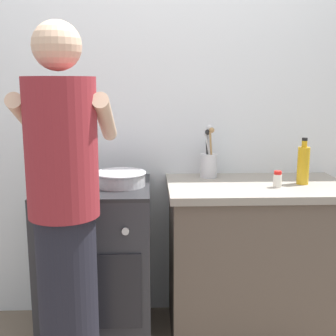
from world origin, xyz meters
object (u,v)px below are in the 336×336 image
(spice_bottle, at_px, (278,179))
(oil_bottle, at_px, (303,165))
(mixing_bowl, at_px, (120,178))
(utensil_crock, at_px, (209,161))
(person, at_px, (65,224))
(pot, at_px, (68,176))
(stove_range, at_px, (98,263))

(spice_bottle, xyz_separation_m, oil_bottle, (0.16, 0.07, 0.07))
(mixing_bowl, bearing_deg, spice_bottle, -4.97)
(utensil_crock, bearing_deg, oil_bottle, -21.69)
(mixing_bowl, bearing_deg, person, -110.50)
(pot, distance_m, oil_bottle, 1.29)
(utensil_crock, xyz_separation_m, spice_bottle, (0.34, -0.27, -0.05))
(oil_bottle, bearing_deg, stove_range, 179.53)
(pot, xyz_separation_m, mixing_bowl, (0.28, 0.03, -0.02))
(stove_range, relative_size, person, 0.53)
(stove_range, distance_m, utensil_crock, 0.87)
(oil_bottle, bearing_deg, utensil_crock, 158.31)
(oil_bottle, distance_m, person, 1.34)
(pot, relative_size, person, 0.16)
(stove_range, height_order, person, person)
(oil_bottle, bearing_deg, person, -155.94)
(pot, xyz_separation_m, person, (0.08, -0.51, -0.10))
(mixing_bowl, relative_size, utensil_crock, 0.91)
(utensil_crock, height_order, person, person)
(spice_bottle, height_order, oil_bottle, oil_bottle)
(spice_bottle, bearing_deg, stove_range, 175.18)
(utensil_crock, distance_m, person, 1.04)
(mixing_bowl, height_order, utensil_crock, utensil_crock)
(stove_range, xyz_separation_m, utensil_crock, (0.65, 0.19, 0.55))
(pot, distance_m, spice_bottle, 1.13)
(pot, bearing_deg, oil_bottle, 1.29)
(pot, height_order, utensil_crock, utensil_crock)
(utensil_crock, bearing_deg, stove_range, -163.76)
(stove_range, bearing_deg, pot, -164.67)
(stove_range, xyz_separation_m, oil_bottle, (1.15, -0.01, 0.56))
(stove_range, xyz_separation_m, person, (-0.06, -0.55, 0.41))
(stove_range, bearing_deg, spice_bottle, -4.82)
(oil_bottle, relative_size, person, 0.15)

